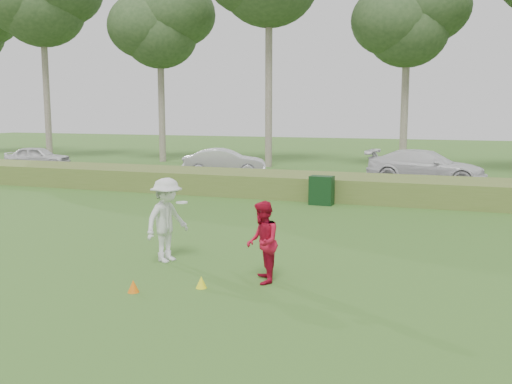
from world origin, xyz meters
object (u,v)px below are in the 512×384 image
at_px(utility_cabinet, 322,190).
at_px(car_left, 38,157).
at_px(cone_orange, 133,286).
at_px(player_white, 167,220).
at_px(player_red, 262,242).
at_px(cone_yellow, 201,282).
at_px(car_mid, 225,162).
at_px(car_right, 426,167).

bearing_deg(utility_cabinet, car_left, 161.21).
xyz_separation_m(cone_orange, car_left, (-18.20, 18.62, 0.58)).
bearing_deg(utility_cabinet, player_white, -97.96).
bearing_deg(player_white, player_red, -91.51).
distance_m(cone_orange, car_left, 26.05).
bearing_deg(player_red, cone_yellow, -74.40).
distance_m(player_red, cone_yellow, 1.48).
distance_m(utility_cabinet, car_mid, 9.82).
height_order(player_white, player_red, player_white).
distance_m(cone_orange, cone_yellow, 1.34).
height_order(player_red, cone_yellow, player_red).
distance_m(car_left, car_right, 22.60).
relative_size(player_white, car_mid, 0.45).
height_order(player_red, car_right, player_red).
height_order(cone_orange, car_left, car_left).
distance_m(cone_yellow, car_right, 18.25).
bearing_deg(player_white, car_left, 62.76).
distance_m(player_white, utility_cabinet, 9.26).
height_order(cone_orange, car_mid, car_mid).
bearing_deg(player_white, car_right, -1.18).
bearing_deg(cone_orange, player_white, 101.91).
height_order(cone_orange, cone_yellow, cone_orange).
height_order(cone_yellow, utility_cabinet, utility_cabinet).
distance_m(player_white, cone_yellow, 2.43).
height_order(player_red, car_left, player_red).
xyz_separation_m(player_white, player_red, (2.65, -0.81, -0.14)).
bearing_deg(utility_cabinet, cone_orange, -93.66).
bearing_deg(car_left, cone_orange, -153.36).
bearing_deg(cone_yellow, car_mid, 111.47).
xyz_separation_m(player_red, car_right, (2.23, 17.17, 0.01)).
bearing_deg(car_right, car_mid, 96.59).
height_order(utility_cabinet, car_mid, car_mid).
height_order(player_white, cone_yellow, player_white).
height_order(car_left, car_right, car_right).
relative_size(player_white, cone_yellow, 8.09).
bearing_deg(cone_yellow, car_left, 137.18).
xyz_separation_m(cone_yellow, car_right, (3.26, 17.94, 0.74)).
distance_m(player_red, car_mid, 18.70).
bearing_deg(car_mid, cone_yellow, -177.06).
bearing_deg(car_mid, player_red, -173.25).
relative_size(player_red, car_right, 0.31).
bearing_deg(cone_yellow, cone_orange, -148.55).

